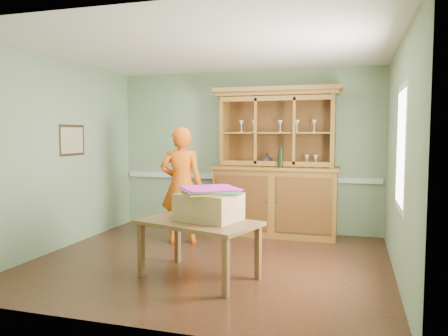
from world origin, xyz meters
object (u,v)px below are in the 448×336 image
(cardboard_box, at_px, (209,207))
(dining_table, at_px, (199,228))
(person, at_px, (181,185))
(china_hutch, at_px, (276,184))

(cardboard_box, bearing_deg, dining_table, -139.04)
(cardboard_box, xyz_separation_m, person, (-0.89, 1.36, 0.06))
(dining_table, bearing_deg, china_hutch, 96.20)
(china_hutch, relative_size, person, 1.36)
(china_hutch, xyz_separation_m, dining_table, (-0.47, -2.36, -0.25))
(china_hutch, bearing_deg, person, -144.01)
(person, bearing_deg, dining_table, 105.29)
(dining_table, relative_size, cardboard_box, 2.27)
(china_hutch, xyz_separation_m, person, (-1.27, -0.92, 0.04))
(cardboard_box, height_order, person, person)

